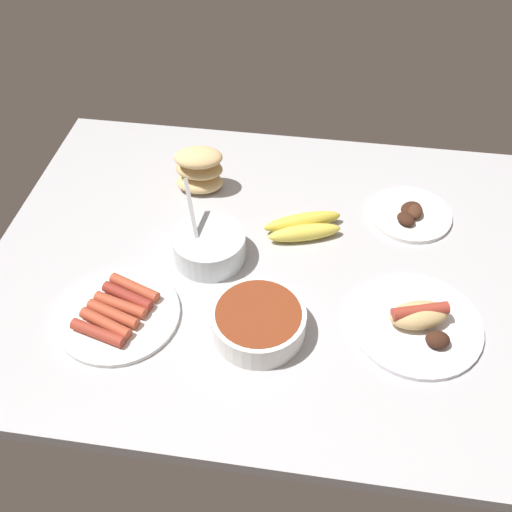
% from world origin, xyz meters
% --- Properties ---
extents(ground_plane, '(1.20, 0.90, 0.03)m').
position_xyz_m(ground_plane, '(0.00, 0.00, -0.01)').
color(ground_plane, '#B2B2B7').
extents(bowl_coleslaw, '(0.15, 0.15, 0.15)m').
position_xyz_m(bowl_coleslaw, '(0.14, 0.01, 0.03)').
color(bowl_coleslaw, silver).
rests_on(bowl_coleslaw, ground_plane).
extents(plate_hotdog_assembled, '(0.25, 0.25, 0.06)m').
position_xyz_m(plate_hotdog_assembled, '(-0.28, 0.13, 0.02)').
color(plate_hotdog_assembled, white).
rests_on(plate_hotdog_assembled, ground_plane).
extents(bread_stack, '(0.12, 0.09, 0.11)m').
position_xyz_m(bread_stack, '(0.21, -0.21, 0.05)').
color(bread_stack, '#DBB77A').
rests_on(bread_stack, ground_plane).
extents(plate_sausages, '(0.24, 0.24, 0.03)m').
position_xyz_m(plate_sausages, '(0.28, 0.19, 0.01)').
color(plate_sausages, white).
rests_on(plate_sausages, ground_plane).
extents(banana_bunch, '(0.18, 0.12, 0.04)m').
position_xyz_m(banana_bunch, '(-0.05, -0.09, 0.02)').
color(banana_bunch, '#E5D14C').
rests_on(banana_bunch, ground_plane).
extents(bowl_chili, '(0.18, 0.18, 0.06)m').
position_xyz_m(bowl_chili, '(0.01, 0.19, 0.03)').
color(bowl_chili, white).
rests_on(bowl_chili, ground_plane).
extents(plate_grilled_meat, '(0.18, 0.18, 0.03)m').
position_xyz_m(plate_grilled_meat, '(-0.28, -0.18, 0.01)').
color(plate_grilled_meat, white).
rests_on(plate_grilled_meat, ground_plane).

